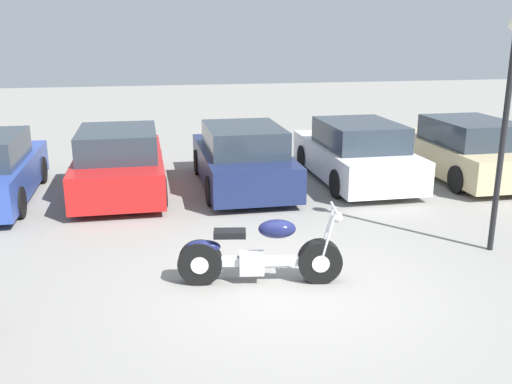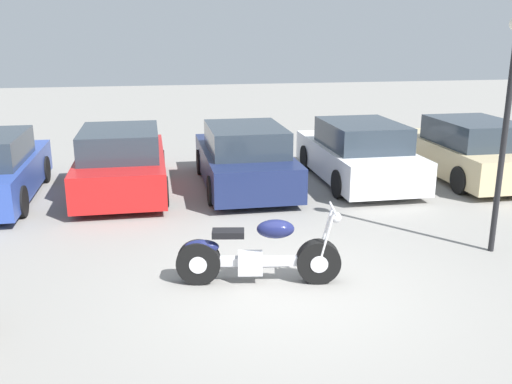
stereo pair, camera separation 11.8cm
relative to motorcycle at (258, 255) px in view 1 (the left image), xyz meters
name	(u,v)px [view 1 (the left image)]	position (x,y,z in m)	size (l,w,h in m)	color
ground_plane	(290,288)	(0.40, -0.26, -0.41)	(60.00, 60.00, 0.00)	gray
motorcycle	(258,255)	(0.00, 0.00, 0.00)	(2.29, 0.82, 1.09)	black
parked_car_red	(119,163)	(-2.02, 5.11, 0.24)	(1.89, 4.23, 1.41)	red
parked_car_navy	(242,159)	(0.65, 5.01, 0.24)	(1.89, 4.23, 1.41)	#19234C
parked_car_white	(356,153)	(3.32, 5.03, 0.24)	(1.89, 4.23, 1.41)	white
parked_car_champagne	(465,150)	(5.99, 4.86, 0.24)	(1.89, 4.23, 1.41)	#C6B284
lamp_post	(507,104)	(3.92, 0.48, 1.93)	(0.25, 0.25, 3.63)	black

